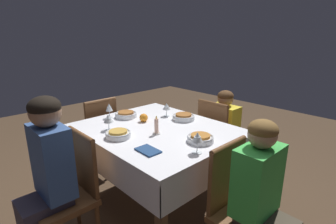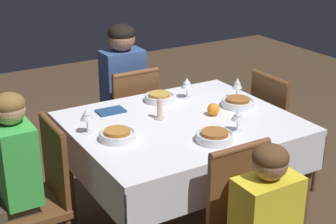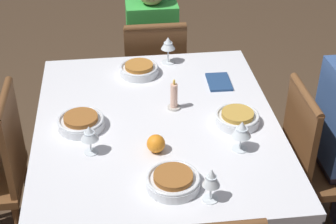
{
  "view_description": "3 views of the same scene",
  "coord_description": "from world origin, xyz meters",
  "px_view_note": "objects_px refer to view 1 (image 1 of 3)",
  "views": [
    {
      "loc": [
        -1.57,
        1.35,
        1.53
      ],
      "look_at": [
        -0.08,
        -0.06,
        0.91
      ],
      "focal_mm": 28.0,
      "sensor_mm": 36.0,
      "label": 1
    },
    {
      "loc": [
        -1.49,
        -2.35,
        1.92
      ],
      "look_at": [
        -0.06,
        0.05,
        0.82
      ],
      "focal_mm": 55.0,
      "sensor_mm": 36.0,
      "label": 2
    },
    {
      "loc": [
        1.85,
        -0.17,
        2.05
      ],
      "look_at": [
        0.06,
        0.04,
        0.85
      ],
      "focal_mm": 55.0,
      "sensor_mm": 36.0,
      "label": 3
    }
  ],
  "objects_px": {
    "wine_glass_south": "(166,107)",
    "bowl_west": "(200,138)",
    "chair_south": "(218,137)",
    "wine_glass_north": "(108,119)",
    "bowl_north": "(118,134)",
    "wine_glass_west": "(197,138)",
    "bowl_south": "(183,117)",
    "chair_north": "(71,190)",
    "bowl_east": "(126,114)",
    "dining_table": "(157,138)",
    "orange_fruit": "(144,118)",
    "person_adult_denim": "(46,175)",
    "candle_centerpiece": "(156,127)",
    "person_child_green": "(265,204)",
    "person_child_yellow": "(227,129)",
    "chair_west": "(240,206)",
    "wine_glass_east": "(109,108)",
    "napkin_red_folded": "(148,150)",
    "chair_east": "(98,133)"
  },
  "relations": [
    {
      "from": "wine_glass_south",
      "to": "bowl_west",
      "type": "xyz_separation_m",
      "value": [
        -0.62,
        0.24,
        -0.07
      ]
    },
    {
      "from": "chair_south",
      "to": "wine_glass_north",
      "type": "height_order",
      "value": "wine_glass_north"
    },
    {
      "from": "bowl_north",
      "to": "wine_glass_west",
      "type": "bearing_deg",
      "value": -158.51
    },
    {
      "from": "bowl_south",
      "to": "bowl_west",
      "type": "bearing_deg",
      "value": 147.26
    },
    {
      "from": "chair_north",
      "to": "bowl_east",
      "type": "bearing_deg",
      "value": 117.58
    },
    {
      "from": "dining_table",
      "to": "chair_north",
      "type": "relative_size",
      "value": 1.42
    },
    {
      "from": "wine_glass_north",
      "to": "orange_fruit",
      "type": "bearing_deg",
      "value": -94.9
    },
    {
      "from": "chair_south",
      "to": "bowl_west",
      "type": "bearing_deg",
      "value": 116.16
    },
    {
      "from": "wine_glass_north",
      "to": "bowl_west",
      "type": "xyz_separation_m",
      "value": [
        -0.67,
        -0.36,
        -0.07
      ]
    },
    {
      "from": "wine_glass_north",
      "to": "bowl_east",
      "type": "xyz_separation_m",
      "value": [
        0.19,
        -0.3,
        -0.07
      ]
    },
    {
      "from": "person_adult_denim",
      "to": "bowl_east",
      "type": "distance_m",
      "value": 0.98
    },
    {
      "from": "wine_glass_west",
      "to": "candle_centerpiece",
      "type": "height_order",
      "value": "candle_centerpiece"
    },
    {
      "from": "chair_south",
      "to": "wine_glass_south",
      "type": "relative_size",
      "value": 6.9
    },
    {
      "from": "person_child_green",
      "to": "bowl_south",
      "type": "distance_m",
      "value": 1.11
    },
    {
      "from": "chair_south",
      "to": "person_child_yellow",
      "type": "bearing_deg",
      "value": -90.0
    },
    {
      "from": "bowl_south",
      "to": "person_child_green",
      "type": "bearing_deg",
      "value": 158.74
    },
    {
      "from": "chair_west",
      "to": "candle_centerpiece",
      "type": "relative_size",
      "value": 5.87
    },
    {
      "from": "wine_glass_east",
      "to": "napkin_red_folded",
      "type": "bearing_deg",
      "value": 166.29
    },
    {
      "from": "person_adult_denim",
      "to": "candle_centerpiece",
      "type": "distance_m",
      "value": 0.84
    },
    {
      "from": "bowl_south",
      "to": "napkin_red_folded",
      "type": "relative_size",
      "value": 1.19
    },
    {
      "from": "orange_fruit",
      "to": "person_child_green",
      "type": "bearing_deg",
      "value": 175.65
    },
    {
      "from": "bowl_east",
      "to": "candle_centerpiece",
      "type": "bearing_deg",
      "value": 172.32
    },
    {
      "from": "person_child_green",
      "to": "bowl_north",
      "type": "relative_size",
      "value": 5.6
    },
    {
      "from": "bowl_south",
      "to": "wine_glass_east",
      "type": "distance_m",
      "value": 0.7
    },
    {
      "from": "chair_west",
      "to": "wine_glass_south",
      "type": "distance_m",
      "value": 1.17
    },
    {
      "from": "person_adult_denim",
      "to": "bowl_north",
      "type": "distance_m",
      "value": 0.57
    },
    {
      "from": "person_child_yellow",
      "to": "napkin_red_folded",
      "type": "xyz_separation_m",
      "value": [
        -0.21,
        1.26,
        0.23
      ]
    },
    {
      "from": "chair_north",
      "to": "bowl_west",
      "type": "height_order",
      "value": "chair_north"
    },
    {
      "from": "bowl_west",
      "to": "wine_glass_west",
      "type": "bearing_deg",
      "value": 123.18
    },
    {
      "from": "candle_centerpiece",
      "to": "chair_west",
      "type": "bearing_deg",
      "value": -178.55
    },
    {
      "from": "bowl_east",
      "to": "wine_glass_north",
      "type": "bearing_deg",
      "value": 122.28
    },
    {
      "from": "person_child_green",
      "to": "person_child_yellow",
      "type": "bearing_deg",
      "value": 43.22
    },
    {
      "from": "person_child_green",
      "to": "wine_glass_south",
      "type": "distance_m",
      "value": 1.28
    },
    {
      "from": "chair_west",
      "to": "candle_centerpiece",
      "type": "bearing_deg",
      "value": 91.45
    },
    {
      "from": "dining_table",
      "to": "chair_south",
      "type": "bearing_deg",
      "value": -96.41
    },
    {
      "from": "bowl_south",
      "to": "candle_centerpiece",
      "type": "height_order",
      "value": "candle_centerpiece"
    },
    {
      "from": "chair_west",
      "to": "person_adult_denim",
      "type": "distance_m",
      "value": 1.24
    },
    {
      "from": "chair_east",
      "to": "bowl_west",
      "type": "distance_m",
      "value": 1.34
    },
    {
      "from": "chair_west",
      "to": "bowl_south",
      "type": "distance_m",
      "value": 1.0
    },
    {
      "from": "chair_south",
      "to": "orange_fruit",
      "type": "distance_m",
      "value": 0.85
    },
    {
      "from": "wine_glass_south",
      "to": "wine_glass_west",
      "type": "distance_m",
      "value": 0.83
    },
    {
      "from": "dining_table",
      "to": "wine_glass_east",
      "type": "bearing_deg",
      "value": 15.38
    },
    {
      "from": "chair_north",
      "to": "chair_west",
      "type": "distance_m",
      "value": 1.14
    },
    {
      "from": "chair_south",
      "to": "person_adult_denim",
      "type": "relative_size",
      "value": 0.76
    },
    {
      "from": "bowl_west",
      "to": "wine_glass_west",
      "type": "distance_m",
      "value": 0.21
    },
    {
      "from": "bowl_north",
      "to": "napkin_red_folded",
      "type": "relative_size",
      "value": 1.13
    },
    {
      "from": "bowl_west",
      "to": "bowl_east",
      "type": "distance_m",
      "value": 0.86
    },
    {
      "from": "person_child_green",
      "to": "orange_fruit",
      "type": "xyz_separation_m",
      "value": [
        1.23,
        -0.09,
        0.21
      ]
    },
    {
      "from": "chair_south",
      "to": "orange_fruit",
      "type": "height_order",
      "value": "chair_south"
    },
    {
      "from": "chair_east",
      "to": "orange_fruit",
      "type": "relative_size",
      "value": 11.87
    }
  ]
}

